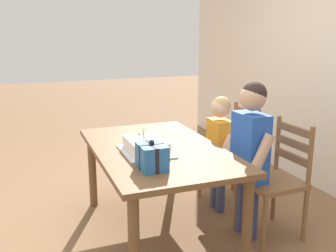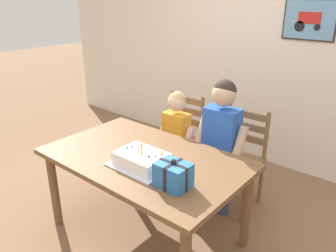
# 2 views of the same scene
# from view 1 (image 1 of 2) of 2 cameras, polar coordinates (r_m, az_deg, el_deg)

# --- Properties ---
(ground_plane) EXTENTS (20.00, 20.00, 0.00)m
(ground_plane) POSITION_cam_1_polar(r_m,az_deg,el_deg) (3.29, -1.51, -15.29)
(ground_plane) COLOR #846042
(dining_table) EXTENTS (1.54, 0.94, 0.72)m
(dining_table) POSITION_cam_1_polar(r_m,az_deg,el_deg) (3.03, -1.59, -4.75)
(dining_table) COLOR brown
(dining_table) RESTS_ON ground
(birthday_cake) EXTENTS (0.44, 0.34, 0.19)m
(birthday_cake) POSITION_cam_1_polar(r_m,az_deg,el_deg) (2.87, -3.28, -2.96)
(birthday_cake) COLOR silver
(birthday_cake) RESTS_ON dining_table
(gift_box_red_large) EXTENTS (0.22, 0.17, 0.20)m
(gift_box_red_large) POSITION_cam_1_polar(r_m,az_deg,el_deg) (2.53, -2.38, -4.50)
(gift_box_red_large) COLOR #286BB7
(gift_box_red_large) RESTS_ON dining_table
(chair_left) EXTENTS (0.43, 0.43, 0.92)m
(chair_left) POSITION_cam_1_polar(r_m,az_deg,el_deg) (3.73, 9.29, -4.01)
(chair_left) COLOR brown
(chair_left) RESTS_ON ground
(chair_right) EXTENTS (0.43, 0.43, 0.92)m
(chair_right) POSITION_cam_1_polar(r_m,az_deg,el_deg) (3.19, 15.51, -7.49)
(chair_right) COLOR brown
(chair_right) RESTS_ON ground
(child_older) EXTENTS (0.45, 0.26, 1.24)m
(child_older) POSITION_cam_1_polar(r_m,az_deg,el_deg) (3.03, 11.93, -2.71)
(child_older) COLOR #38426B
(child_older) RESTS_ON ground
(child_younger) EXTENTS (0.38, 0.22, 1.05)m
(child_younger) POSITION_cam_1_polar(r_m,az_deg,el_deg) (3.46, 7.51, -2.41)
(child_younger) COLOR #38426B
(child_younger) RESTS_ON ground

